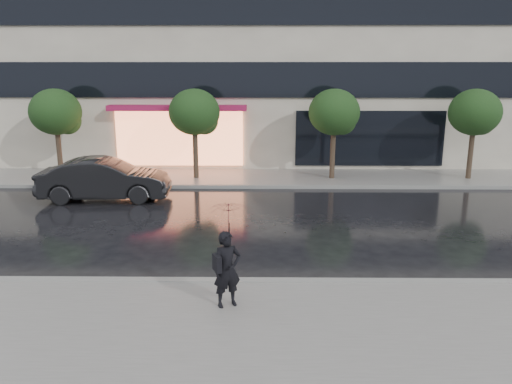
{
  "coord_description": "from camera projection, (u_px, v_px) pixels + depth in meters",
  "views": [
    {
      "loc": [
        -0.1,
        -11.57,
        4.84
      ],
      "look_at": [
        -0.26,
        2.22,
        1.4
      ],
      "focal_mm": 35.0,
      "sensor_mm": 36.0,
      "label": 1
    }
  ],
  "objects": [
    {
      "name": "tree_mid_west",
      "position": [
        196.0,
        114.0,
        21.45
      ],
      "size": [
        2.2,
        2.2,
        3.99
      ],
      "color": "#33261C",
      "rests_on": "ground"
    },
    {
      "name": "curb_near",
      "position": [
        266.0,
        282.0,
        11.4
      ],
      "size": [
        60.0,
        0.25,
        0.14
      ],
      "primitive_type": "cube",
      "color": "gray",
      "rests_on": "ground"
    },
    {
      "name": "curb_far",
      "position": [
        264.0,
        187.0,
        20.62
      ],
      "size": [
        60.0,
        0.25,
        0.14
      ],
      "primitive_type": "cube",
      "color": "gray",
      "rests_on": "ground"
    },
    {
      "name": "tree_far_east",
      "position": [
        476.0,
        114.0,
        21.31
      ],
      "size": [
        2.2,
        2.2,
        3.99
      ],
      "color": "#33261C",
      "rests_on": "ground"
    },
    {
      "name": "sidewalk_near",
      "position": [
        267.0,
        334.0,
        9.22
      ],
      "size": [
        60.0,
        4.5,
        0.12
      ],
      "primitive_type": "cube",
      "color": "slate",
      "rests_on": "ground"
    },
    {
      "name": "tree_far_west",
      "position": [
        57.0,
        114.0,
        21.51
      ],
      "size": [
        2.2,
        2.2,
        3.99
      ],
      "color": "#33261C",
      "rests_on": "ground"
    },
    {
      "name": "pedestrian_with_umbrella",
      "position": [
        228.0,
        241.0,
        9.88
      ],
      "size": [
        1.09,
        1.1,
        2.17
      ],
      "rotation": [
        0.0,
        0.0,
        0.43
      ],
      "color": "black",
      "rests_on": "sidewalk_near"
    },
    {
      "name": "ground",
      "position": [
        265.0,
        268.0,
        12.39
      ],
      "size": [
        120.0,
        120.0,
        0.0
      ],
      "primitive_type": "plane",
      "color": "black",
      "rests_on": "ground"
    },
    {
      "name": "tree_mid_east",
      "position": [
        335.0,
        114.0,
        21.38
      ],
      "size": [
        2.2,
        2.2,
        3.99
      ],
      "color": "#33261C",
      "rests_on": "ground"
    },
    {
      "name": "sidewalk_far",
      "position": [
        264.0,
        178.0,
        22.32
      ],
      "size": [
        60.0,
        3.5,
        0.12
      ],
      "primitive_type": "cube",
      "color": "slate",
      "rests_on": "ground"
    },
    {
      "name": "parked_car",
      "position": [
        105.0,
        179.0,
        18.64
      ],
      "size": [
        4.86,
        1.93,
        1.57
      ],
      "primitive_type": "imported",
      "rotation": [
        0.0,
        0.0,
        1.63
      ],
      "color": "black",
      "rests_on": "ground"
    }
  ]
}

